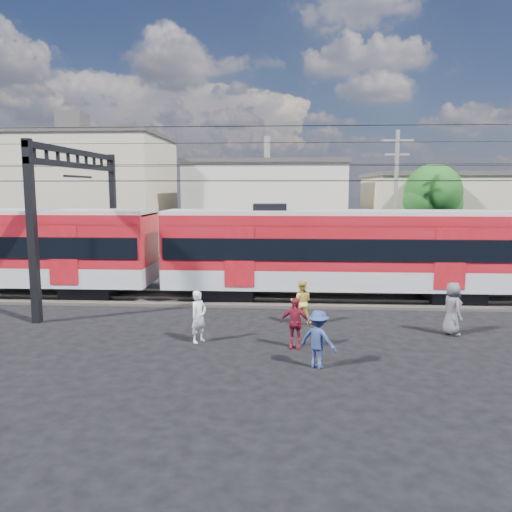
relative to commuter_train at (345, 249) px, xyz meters
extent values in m
plane|color=black|center=(-2.30, -8.00, -2.40)|extent=(120.00, 120.00, 0.00)
cube|color=#2D2823|center=(-2.30, 0.00, -2.34)|extent=(70.00, 3.40, 0.12)
cube|color=#59544C|center=(-2.30, -0.75, -2.22)|extent=(70.00, 0.12, 0.12)
cube|color=#59544C|center=(-2.30, 0.75, -2.22)|extent=(70.00, 0.12, 0.12)
cube|color=black|center=(-11.89, 0.00, -2.05)|extent=(2.40, 2.20, 0.70)
cube|color=black|center=(-5.33, 0.00, -2.05)|extent=(2.40, 2.20, 0.70)
cube|color=black|center=(4.91, 0.00, -2.05)|extent=(2.40, 2.20, 0.70)
cube|color=#999CA1|center=(-0.21, 0.00, -1.25)|extent=(16.00, 3.00, 0.90)
cube|color=#9D0E11|center=(-0.21, 0.00, 0.40)|extent=(16.00, 3.00, 2.40)
cube|color=black|center=(-0.21, 0.00, 0.15)|extent=(15.68, 3.08, 0.95)
cube|color=#999CA1|center=(-0.21, 0.00, 1.65)|extent=(16.00, 2.60, 0.25)
cube|color=black|center=(-12.30, -4.50, 1.10)|extent=(0.30, 0.30, 7.00)
cube|color=black|center=(-12.30, 4.50, 1.10)|extent=(0.30, 0.30, 7.00)
cube|color=black|center=(-12.30, 0.00, 4.40)|extent=(0.25, 9.30, 0.25)
cube|color=black|center=(-12.30, 0.00, 3.80)|extent=(0.25, 9.30, 0.25)
cylinder|color=black|center=(-2.30, -0.70, 3.10)|extent=(70.00, 0.03, 0.03)
cylinder|color=black|center=(-2.30, 0.70, 3.10)|extent=(70.00, 0.03, 0.03)
cylinder|color=black|center=(-2.30, -0.70, 3.80)|extent=(70.00, 0.03, 0.03)
cylinder|color=black|center=(-2.30, 0.70, 3.80)|extent=(70.00, 0.03, 0.03)
cylinder|color=black|center=(-2.30, -3.50, 5.10)|extent=(70.00, 0.03, 0.03)
cylinder|color=black|center=(-2.30, 3.50, 5.10)|extent=(70.00, 0.03, 0.03)
cube|color=tan|center=(-19.30, 16.00, 2.10)|extent=(14.00, 10.00, 9.00)
cube|color=#3F3D3A|center=(-19.30, 16.00, 6.75)|extent=(14.28, 10.20, 0.30)
cube|color=beige|center=(-4.30, 19.00, 1.10)|extent=(12.00, 12.00, 7.00)
cube|color=#3F3D3A|center=(-4.30, 19.00, 4.75)|extent=(12.24, 12.24, 0.30)
cube|color=tan|center=(11.70, 16.00, 0.60)|extent=(16.00, 10.00, 6.00)
cube|color=#3F3D3A|center=(11.70, 16.00, 3.75)|extent=(16.32, 10.20, 0.30)
cylinder|color=slate|center=(3.70, 7.00, 1.85)|extent=(0.24, 0.24, 8.50)
cube|color=slate|center=(3.70, 7.00, 5.50)|extent=(1.80, 0.12, 0.12)
cube|color=slate|center=(3.70, 7.00, 4.70)|extent=(1.40, 0.12, 0.12)
cylinder|color=#382619|center=(6.70, 10.00, -0.44)|extent=(0.36, 0.36, 3.92)
sphere|color=#194D16|center=(6.70, 10.00, 2.50)|extent=(3.64, 3.64, 3.64)
sphere|color=#194D16|center=(7.30, 10.30, 1.80)|extent=(2.80, 2.80, 2.80)
imported|color=silver|center=(-5.60, -6.56, -1.52)|extent=(0.71, 0.77, 1.76)
imported|color=gold|center=(-2.08, -4.05, -1.56)|extent=(0.84, 0.66, 1.69)
imported|color=navy|center=(-1.73, -8.78, -1.55)|extent=(1.27, 1.10, 1.70)
imported|color=maroon|center=(-2.37, -7.01, -1.56)|extent=(1.04, 0.59, 1.67)
imported|color=#4F4E53|center=(3.23, -5.16, -1.46)|extent=(0.79, 1.03, 1.89)
camera|label=1|loc=(-2.68, -22.79, 2.78)|focal=35.00mm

